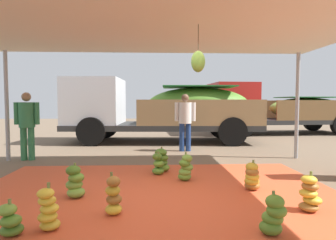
# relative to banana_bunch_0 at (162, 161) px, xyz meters

# --- Properties ---
(ground_plane) EXTENTS (40.00, 40.00, 0.00)m
(ground_plane) POSITION_rel_banana_bunch_0_xyz_m (-0.13, 1.10, -0.24)
(ground_plane) COLOR brown
(tarp_orange) EXTENTS (6.15, 5.12, 0.01)m
(tarp_orange) POSITION_rel_banana_bunch_0_xyz_m (-0.13, -1.90, -0.24)
(tarp_orange) COLOR #D1512D
(tarp_orange) RESTS_ON ground
(tent_canopy) EXTENTS (8.00, 7.00, 2.88)m
(tent_canopy) POSITION_rel_banana_bunch_0_xyz_m (-0.12, -1.98, 2.56)
(tent_canopy) COLOR #9EA0A5
(tent_canopy) RESTS_ON ground
(banana_bunch_0) EXTENTS (0.45, 0.45, 0.54)m
(banana_bunch_0) POSITION_rel_banana_bunch_0_xyz_m (0.00, 0.00, 0.00)
(banana_bunch_0) COLOR #60932D
(banana_bunch_0) RESTS_ON tarp_orange
(banana_bunch_1) EXTENTS (0.36, 0.35, 0.55)m
(banana_bunch_1) POSITION_rel_banana_bunch_0_xyz_m (0.44, -0.79, 0.01)
(banana_bunch_1) COLOR #60932D
(banana_bunch_1) RESTS_ON tarp_orange
(banana_bunch_2) EXTENTS (0.40, 0.36, 0.55)m
(banana_bunch_2) POSITION_rel_banana_bunch_0_xyz_m (1.99, -2.44, -0.00)
(banana_bunch_2) COLOR #996628
(banana_bunch_2) RESTS_ON tarp_orange
(banana_bunch_3) EXTENTS (0.35, 0.35, 0.42)m
(banana_bunch_3) POSITION_rel_banana_bunch_0_xyz_m (-1.77, -3.05, -0.06)
(banana_bunch_3) COLOR #477523
(banana_bunch_3) RESTS_ON tarp_orange
(banana_bunch_4) EXTENTS (0.29, 0.29, 0.57)m
(banana_bunch_4) POSITION_rel_banana_bunch_0_xyz_m (-1.40, -2.90, 0.01)
(banana_bunch_4) COLOR gold
(banana_bunch_4) RESTS_ON tarp_orange
(banana_bunch_5) EXTENTS (0.32, 0.31, 0.49)m
(banana_bunch_5) POSITION_rel_banana_bunch_0_xyz_m (-0.08, -0.28, -0.03)
(banana_bunch_5) COLOR #518428
(banana_bunch_5) RESTS_ON tarp_orange
(banana_bunch_6) EXTENTS (0.32, 0.33, 0.57)m
(banana_bunch_6) POSITION_rel_banana_bunch_0_xyz_m (-0.70, -2.45, 0.01)
(banana_bunch_6) COLOR gold
(banana_bunch_6) RESTS_ON tarp_orange
(banana_bunch_7) EXTENTS (0.38, 0.38, 0.55)m
(banana_bunch_7) POSITION_rel_banana_bunch_0_xyz_m (-1.41, -1.69, 0.01)
(banana_bunch_7) COLOR #75A83D
(banana_bunch_7) RESTS_ON tarp_orange
(banana_bunch_8) EXTENTS (0.35, 0.35, 0.52)m
(banana_bunch_8) POSITION_rel_banana_bunch_0_xyz_m (1.51, -1.45, -0.01)
(banana_bunch_8) COLOR #996628
(banana_bunch_8) RESTS_ON tarp_orange
(banana_bunch_9) EXTENTS (0.35, 0.34, 0.50)m
(banana_bunch_9) POSITION_rel_banana_bunch_0_xyz_m (1.19, -3.15, -0.01)
(banana_bunch_9) COLOR #477523
(banana_bunch_9) RESTS_ON tarp_orange
(cargo_truck_main) EXTENTS (7.30, 2.87, 2.40)m
(cargo_truck_main) POSITION_rel_banana_bunch_0_xyz_m (0.03, 4.96, 1.04)
(cargo_truck_main) COLOR #2D2D2D
(cargo_truck_main) RESTS_ON ground
(cargo_truck_far) EXTENTS (7.00, 2.85, 2.40)m
(cargo_truck_far) POSITION_rel_banana_bunch_0_xyz_m (5.68, 7.65, 0.96)
(cargo_truck_far) COLOR #2D2D2D
(cargo_truck_far) RESTS_ON ground
(worker_0) EXTENTS (0.64, 0.39, 1.76)m
(worker_0) POSITION_rel_banana_bunch_0_xyz_m (0.79, 2.70, 0.79)
(worker_0) COLOR navy
(worker_0) RESTS_ON ground
(worker_1) EXTENTS (0.65, 0.40, 1.77)m
(worker_1) POSITION_rel_banana_bunch_0_xyz_m (-3.46, 1.47, 0.79)
(worker_1) COLOR #337A4C
(worker_1) RESTS_ON ground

